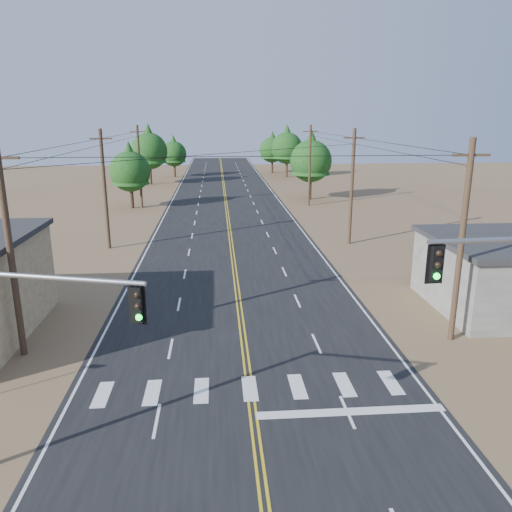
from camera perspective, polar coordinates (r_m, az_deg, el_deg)
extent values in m
cube|color=black|center=(41.87, -2.74, 0.52)|extent=(15.00, 200.00, 0.02)
cylinder|color=#4C3826|center=(24.96, -26.25, 0.33)|extent=(0.30, 0.30, 10.00)
cylinder|color=#4C3826|center=(43.81, -16.89, 7.21)|extent=(0.30, 0.30, 10.00)
cube|color=#4C3826|center=(43.45, -17.33, 12.69)|extent=(1.80, 0.12, 0.12)
cylinder|color=#4C3826|center=(63.37, -13.16, 9.86)|extent=(0.30, 0.30, 10.00)
cube|color=#4C3826|center=(63.12, -13.40, 13.65)|extent=(1.80, 0.12, 0.12)
cylinder|color=#4C3826|center=(25.96, 22.40, 1.30)|extent=(0.30, 0.30, 10.00)
cube|color=#4C3826|center=(25.34, 23.39, 10.54)|extent=(1.80, 0.12, 0.12)
cylinder|color=#4C3826|center=(44.39, 10.88, 7.69)|extent=(0.30, 0.30, 10.00)
cube|color=#4C3826|center=(44.03, 11.17, 13.11)|extent=(1.80, 0.12, 0.12)
cylinder|color=#4C3826|center=(63.77, 6.15, 10.20)|extent=(0.30, 0.30, 10.00)
cube|color=#4C3826|center=(63.52, 6.26, 13.98)|extent=(1.80, 0.12, 0.12)
cylinder|color=gray|center=(15.06, -22.42, -2.30)|extent=(5.48, 1.66, 0.15)
cube|color=black|center=(14.05, -13.41, -5.37)|extent=(0.39, 0.35, 1.02)
sphere|color=black|center=(13.78, -13.40, -4.35)|extent=(0.18, 0.18, 0.18)
sphere|color=black|center=(13.89, -13.32, -5.60)|extent=(0.18, 0.18, 0.18)
sphere|color=#0CE533|center=(14.01, -13.24, -6.84)|extent=(0.18, 0.18, 0.18)
cube|color=black|center=(16.12, 19.85, -0.78)|extent=(0.38, 0.33, 1.12)
sphere|color=black|center=(15.86, 20.19, 0.28)|extent=(0.20, 0.20, 0.20)
sphere|color=black|center=(15.95, 20.07, -0.96)|extent=(0.20, 0.20, 0.20)
sphere|color=#0CE533|center=(16.05, 19.96, -2.19)|extent=(0.20, 0.20, 0.20)
cylinder|color=#3F2D1E|center=(63.86, -14.02, 6.65)|extent=(0.46, 0.46, 2.95)
cone|color=#193F12|center=(63.38, -14.27, 10.30)|extent=(4.58, 4.58, 5.24)
sphere|color=#193F12|center=(63.48, -14.20, 9.35)|extent=(4.91, 4.91, 4.91)
cylinder|color=#3F2D1E|center=(86.27, -11.97, 9.20)|extent=(0.45, 0.45, 3.59)
cone|color=#193F12|center=(85.89, -12.16, 12.51)|extent=(5.59, 5.59, 6.39)
sphere|color=#193F12|center=(85.96, -12.11, 11.65)|extent=(5.99, 5.99, 5.99)
cylinder|color=#3F2D1E|center=(96.50, -9.29, 9.74)|extent=(0.44, 0.44, 2.80)
cone|color=#193F12|center=(96.19, -9.40, 12.05)|extent=(4.36, 4.36, 4.98)
sphere|color=#193F12|center=(96.26, -9.37, 11.45)|extent=(4.67, 4.67, 4.67)
cylinder|color=#3F2D1E|center=(69.18, 6.20, 7.86)|extent=(0.45, 0.45, 3.38)
cone|color=#193F12|center=(68.72, 6.31, 11.74)|extent=(5.26, 5.26, 6.01)
sphere|color=#193F12|center=(68.81, 6.28, 10.72)|extent=(5.63, 5.63, 5.63)
cylinder|color=#3F2D1E|center=(95.28, 3.51, 10.05)|extent=(0.47, 0.47, 3.49)
cone|color=#193F12|center=(94.94, 3.56, 12.96)|extent=(5.42, 5.42, 6.20)
sphere|color=#193F12|center=(95.00, 3.55, 12.20)|extent=(5.81, 5.81, 5.81)
cylinder|color=#3F2D1E|center=(102.07, 1.85, 10.30)|extent=(0.46, 0.46, 2.99)
cone|color=#193F12|center=(101.77, 1.87, 12.63)|extent=(4.65, 4.65, 5.32)
sphere|color=#193F12|center=(101.83, 1.87, 12.02)|extent=(4.99, 4.99, 4.99)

